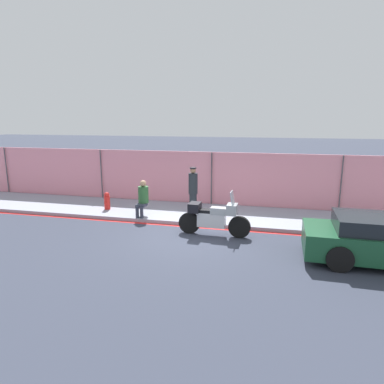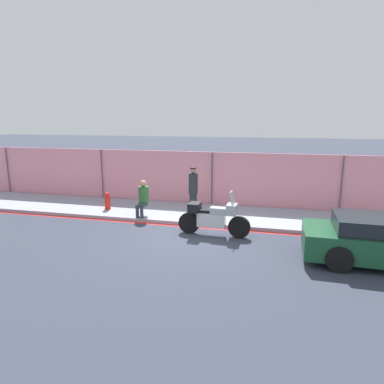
{
  "view_description": "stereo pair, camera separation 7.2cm",
  "coord_description": "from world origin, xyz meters",
  "views": [
    {
      "loc": [
        2.58,
        -10.43,
        3.81
      ],
      "look_at": [
        -0.25,
        1.34,
        1.19
      ],
      "focal_mm": 32.0,
      "sensor_mm": 36.0,
      "label": 1
    },
    {
      "loc": [
        2.65,
        -10.42,
        3.81
      ],
      "look_at": [
        -0.25,
        1.34,
        1.19
      ],
      "focal_mm": 32.0,
      "sensor_mm": 36.0,
      "label": 2
    }
  ],
  "objects": [
    {
      "name": "officer_standing",
      "position": [
        -0.41,
        2.18,
        1.08
      ],
      "size": [
        0.35,
        0.35,
        1.83
      ],
      "color": "#1E2328",
      "rests_on": "sidewalk"
    },
    {
      "name": "curb_paint_stripe",
      "position": [
        0.0,
        0.91,
        0.0
      ],
      "size": [
        38.79,
        0.18,
        0.01
      ],
      "color": "red",
      "rests_on": "ground_plane"
    },
    {
      "name": "motorcycle",
      "position": [
        0.74,
        0.22,
        0.62
      ],
      "size": [
        2.4,
        0.55,
        1.53
      ],
      "rotation": [
        0.0,
        0.0,
        -0.04
      ],
      "color": "black",
      "rests_on": "ground_plane"
    },
    {
      "name": "fire_hydrant",
      "position": [
        -4.0,
        2.0,
        0.48
      ],
      "size": [
        0.24,
        0.3,
        0.71
      ],
      "color": "red",
      "rests_on": "sidewalk"
    },
    {
      "name": "sidewalk",
      "position": [
        0.0,
        2.45,
        0.07
      ],
      "size": [
        38.79,
        2.91,
        0.13
      ],
      "color": "#8E93A3",
      "rests_on": "ground_plane"
    },
    {
      "name": "person_seated_on_curb",
      "position": [
        -2.22,
        1.48,
        0.89
      ],
      "size": [
        0.39,
        0.7,
        1.36
      ],
      "color": "#2D3342",
      "rests_on": "sidewalk"
    },
    {
      "name": "ground_plane",
      "position": [
        0.0,
        0.0,
        0.0
      ],
      "size": [
        120.0,
        120.0,
        0.0
      ],
      "primitive_type": "plane",
      "color": "#333847"
    },
    {
      "name": "storefront_fence",
      "position": [
        -0.0,
        4.0,
        1.2
      ],
      "size": [
        36.85,
        0.16,
        2.39
      ],
      "color": "pink",
      "rests_on": "ground_plane"
    }
  ]
}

